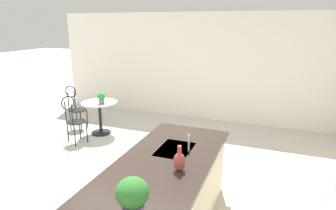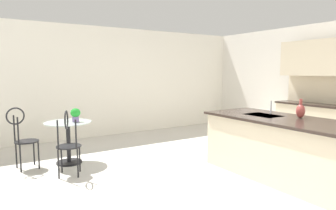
{
  "view_description": "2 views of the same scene",
  "coord_description": "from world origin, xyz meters",
  "px_view_note": "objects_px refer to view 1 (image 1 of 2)",
  "views": [
    {
      "loc": [
        2.89,
        1.97,
        2.45
      ],
      "look_at": [
        -1.47,
        0.28,
        1.11
      ],
      "focal_mm": 30.98,
      "sensor_mm": 36.0,
      "label": 1
    },
    {
      "loc": [
        2.96,
        -3.01,
        1.63
      ],
      "look_at": [
        -1.53,
        -0.15,
        1.02
      ],
      "focal_mm": 32.21,
      "sensor_mm": 36.0,
      "label": 2
    }
  ],
  "objects_px": {
    "bistro_table": "(100,115)",
    "chair_by_island": "(73,117)",
    "chair_near_window": "(75,105)",
    "vase_on_counter": "(179,161)",
    "potted_plant_on_table": "(101,97)",
    "potted_plant_counter_far": "(132,197)"
  },
  "relations": [
    {
      "from": "chair_near_window",
      "to": "vase_on_counter",
      "type": "height_order",
      "value": "vase_on_counter"
    },
    {
      "from": "potted_plant_counter_far",
      "to": "chair_near_window",
      "type": "bearing_deg",
      "value": -136.27
    },
    {
      "from": "chair_near_window",
      "to": "potted_plant_on_table",
      "type": "distance_m",
      "value": 0.9
    },
    {
      "from": "bistro_table",
      "to": "chair_by_island",
      "type": "distance_m",
      "value": 0.72
    },
    {
      "from": "potted_plant_counter_far",
      "to": "vase_on_counter",
      "type": "xyz_separation_m",
      "value": [
        -0.9,
        0.08,
        -0.1
      ]
    },
    {
      "from": "vase_on_counter",
      "to": "potted_plant_counter_far",
      "type": "bearing_deg",
      "value": -5.05
    },
    {
      "from": "chair_by_island",
      "to": "potted_plant_on_table",
      "type": "distance_m",
      "value": 0.74
    },
    {
      "from": "potted_plant_on_table",
      "to": "potted_plant_counter_far",
      "type": "xyz_separation_m",
      "value": [
        3.43,
        2.58,
        0.26
      ]
    },
    {
      "from": "bistro_table",
      "to": "potted_plant_on_table",
      "type": "height_order",
      "value": "potted_plant_on_table"
    },
    {
      "from": "chair_near_window",
      "to": "potted_plant_on_table",
      "type": "relative_size",
      "value": 4.38
    },
    {
      "from": "chair_near_window",
      "to": "vase_on_counter",
      "type": "relative_size",
      "value": 3.62
    },
    {
      "from": "bistro_table",
      "to": "potted_plant_on_table",
      "type": "bearing_deg",
      "value": 57.11
    },
    {
      "from": "chair_near_window",
      "to": "potted_plant_on_table",
      "type": "xyz_separation_m",
      "value": [
        0.14,
        0.83,
        0.3
      ]
    },
    {
      "from": "potted_plant_on_table",
      "to": "vase_on_counter",
      "type": "bearing_deg",
      "value": 46.49
    },
    {
      "from": "chair_near_window",
      "to": "chair_by_island",
      "type": "height_order",
      "value": "same"
    },
    {
      "from": "bistro_table",
      "to": "potted_plant_on_table",
      "type": "xyz_separation_m",
      "value": [
        0.08,
        0.12,
        0.43
      ]
    },
    {
      "from": "potted_plant_counter_far",
      "to": "potted_plant_on_table",
      "type": "bearing_deg",
      "value": -143.0
    },
    {
      "from": "potted_plant_on_table",
      "to": "potted_plant_counter_far",
      "type": "distance_m",
      "value": 4.3
    },
    {
      "from": "chair_near_window",
      "to": "bistro_table",
      "type": "bearing_deg",
      "value": 84.53
    },
    {
      "from": "chair_near_window",
      "to": "chair_by_island",
      "type": "xyz_separation_m",
      "value": [
        0.75,
        0.54,
        0.0
      ]
    },
    {
      "from": "potted_plant_on_table",
      "to": "vase_on_counter",
      "type": "height_order",
      "value": "vase_on_counter"
    },
    {
      "from": "chair_by_island",
      "to": "potted_plant_counter_far",
      "type": "bearing_deg",
      "value": 45.55
    }
  ]
}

